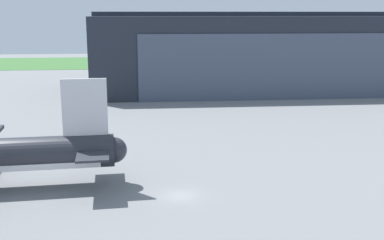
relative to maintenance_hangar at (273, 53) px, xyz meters
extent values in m
plane|color=slate|center=(-33.00, -82.23, -10.72)|extent=(440.00, 440.00, 0.00)
cube|color=#3E6F37|center=(-33.00, 85.91, -10.68)|extent=(440.00, 56.00, 0.08)
cube|color=#232833|center=(0.00, 0.09, -0.14)|extent=(101.85, 34.63, 21.17)
cube|color=#424C60|center=(0.00, -17.37, -2.26)|extent=(77.40, 0.30, 16.94)
cube|color=#232833|center=(0.00, 0.09, 11.05)|extent=(101.85, 8.31, 1.20)
sphere|color=#282B33|center=(-41.18, -77.03, -6.17)|extent=(3.32, 3.32, 3.32)
cube|color=silver|center=(-44.64, -77.28, -0.42)|extent=(5.64, 0.81, 7.24)
cube|color=#282B33|center=(-44.00, -74.05, -5.74)|extent=(4.32, 6.23, 0.28)
cube|color=#282B33|center=(-43.54, -80.39, -5.74)|extent=(4.32, 6.23, 0.28)
camera|label=1|loc=(-36.99, -137.91, 11.05)|focal=45.22mm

